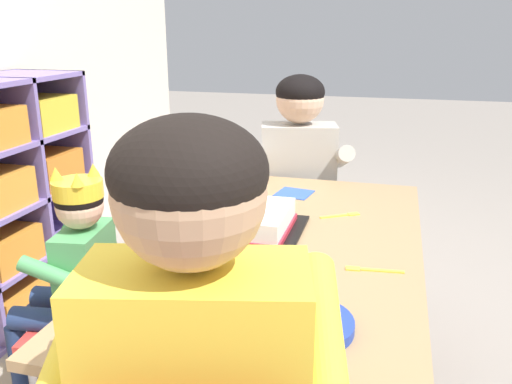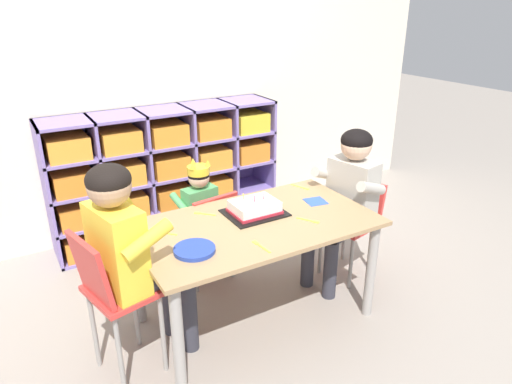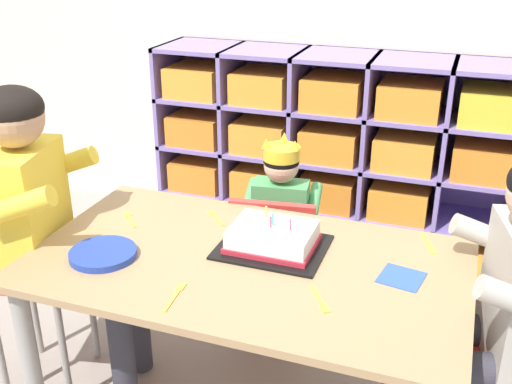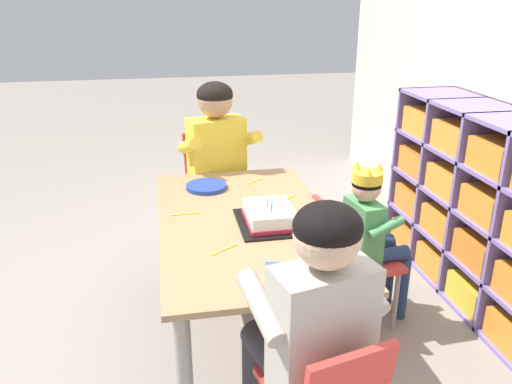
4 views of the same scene
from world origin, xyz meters
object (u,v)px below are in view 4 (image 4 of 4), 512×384
Objects in this scene: classroom_chair_blue at (348,255)px; fork_beside_plate_stack at (349,272)px; activity_table at (246,239)px; classroom_chair_adult_side at (214,186)px; paper_plate_stack at (206,186)px; fork_at_table_front_edge at (187,213)px; birthday_cake_on_tray at (270,216)px; fork_scattered_mid_table at (254,181)px; adult_helper_seated at (221,159)px; fork_by_napkin at (287,199)px; fork_near_cake_tray at (222,250)px; guest_at_table_side at (312,315)px; child_with_crown at (371,226)px.

fork_beside_plate_stack is at bearing 150.55° from classroom_chair_blue.
classroom_chair_adult_side is (-0.79, -0.05, -0.04)m from activity_table.
fork_at_table_front_edge is at bearing -20.91° from paper_plate_stack.
classroom_chair_blue reaches higher than fork_beside_plate_stack.
birthday_cake_on_tray is 3.17× the size of fork_scattered_mid_table.
fork_by_napkin is at bearing -75.25° from adult_helper_seated.
fork_scattered_mid_table is (-0.40, -0.38, 0.25)m from classroom_chair_blue.
adult_helper_seated reaches higher than fork_near_cake_tray.
fork_scattered_mid_table reaches higher than activity_table.
birthday_cake_on_tray reaches higher than fork_near_cake_tray.
fork_by_napkin is at bearing -77.86° from classroom_chair_adult_side.
guest_at_table_side reaches higher than fork_beside_plate_stack.
adult_helper_seated reaches higher than fork_scattered_mid_table.
birthday_cake_on_tray is at bearing -93.58° from classroom_chair_adult_side.
activity_table is 12.94× the size of fork_by_napkin.
paper_plate_stack is at bearing -116.10° from fork_at_table_front_edge.
fork_near_cake_tray is (-0.45, -0.22, 0.01)m from guest_at_table_side.
guest_at_table_side is 8.42× the size of fork_near_cake_tray.
classroom_chair_blue is 0.17m from child_with_crown.
classroom_chair_adult_side is at bearing 90.00° from adult_helper_seated.
fork_by_napkin is at bearing -174.68° from fork_at_table_front_edge.
child_with_crown is at bearing 97.47° from activity_table.
adult_helper_seated is at bearing -97.70° from fork_scattered_mid_table.
fork_near_cake_tray and fork_scattered_mid_table have the same top height.
child_with_crown is at bearing 104.13° from birthday_cake_on_tray.
birthday_cake_on_tray is (0.12, -0.41, 0.28)m from classroom_chair_blue.
classroom_chair_adult_side reaches higher than fork_scattered_mid_table.
fork_by_napkin is (-0.25, 0.14, -0.03)m from birthday_cake_on_tray.
adult_helper_seated is at bearing 51.38° from fork_near_cake_tray.
classroom_chair_adult_side is 1.52m from guest_at_table_side.
fork_near_cake_tray is 1.17× the size of fork_scattered_mid_table.
paper_plate_stack is 1.96× the size of fork_scattered_mid_table.
fork_by_napkin is at bearing 69.93° from fork_scattered_mid_table.
paper_plate_stack is at bearing 57.58° from fork_near_cake_tray.
activity_table is 2.04× the size of classroom_chair_blue.
fork_by_napkin is (-0.20, 0.23, 0.09)m from activity_table.
birthday_cake_on_tray is at bearing 97.82° from classroom_chair_blue.
classroom_chair_blue is at bearing 89.28° from child_with_crown.
fork_scattered_mid_table is at bearing 102.94° from paper_plate_stack.
fork_at_table_front_edge is at bearing 78.36° from classroom_chair_blue.
adult_helper_seated is 7.77× the size of fork_at_table_front_edge.
classroom_chair_blue is 0.66m from fork_beside_plate_stack.
classroom_chair_blue is 0.92m from guest_at_table_side.
fork_beside_plate_stack is (-0.21, 0.19, 0.01)m from guest_at_table_side.
fork_at_table_front_edge is 1.41× the size of fork_by_napkin.
classroom_chair_adult_side is 3.93× the size of paper_plate_stack.
fork_near_cake_tray is 0.90× the size of fork_beside_plate_stack.
fork_near_cake_tray is at bearing 129.89° from fork_beside_plate_stack.
classroom_chair_blue is at bearing 105.91° from birthday_cake_on_tray.
guest_at_table_side reaches higher than fork_scattered_mid_table.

